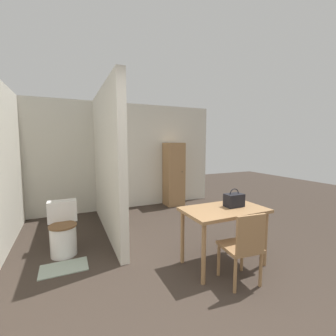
# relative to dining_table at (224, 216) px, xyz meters

# --- Properties ---
(wall_back) EXTENTS (4.88, 0.12, 2.50)m
(wall_back) POSITION_rel_dining_table_xyz_m (-0.70, 3.10, 0.60)
(wall_back) COLOR beige
(wall_back) RESTS_ON ground_plane
(partition_wall) EXTENTS (0.12, 2.54, 2.50)m
(partition_wall) POSITION_rel_dining_table_xyz_m (-1.18, 1.77, 0.60)
(partition_wall) COLOR beige
(partition_wall) RESTS_ON ground_plane
(dining_table) EXTENTS (1.06, 0.62, 0.75)m
(dining_table) POSITION_rel_dining_table_xyz_m (0.00, 0.00, 0.00)
(dining_table) COLOR #997047
(dining_table) RESTS_ON ground_plane
(wooden_chair) EXTENTS (0.43, 0.43, 0.84)m
(wooden_chair) POSITION_rel_dining_table_xyz_m (-0.07, -0.43, -0.19)
(wooden_chair) COLOR #997047
(wooden_chair) RESTS_ON ground_plane
(toilet) EXTENTS (0.40, 0.52, 0.73)m
(toilet) POSITION_rel_dining_table_xyz_m (-1.91, 1.20, -0.33)
(toilet) COLOR white
(toilet) RESTS_ON ground_plane
(handbag) EXTENTS (0.24, 0.15, 0.24)m
(handbag) POSITION_rel_dining_table_xyz_m (0.17, 0.02, 0.19)
(handbag) COLOR black
(handbag) RESTS_ON dining_table
(wooden_cabinet) EXTENTS (0.45, 0.44, 1.58)m
(wooden_cabinet) POSITION_rel_dining_table_xyz_m (0.64, 2.81, 0.14)
(wooden_cabinet) COLOR #997047
(wooden_cabinet) RESTS_ON ground_plane
(bath_mat) EXTENTS (0.57, 0.35, 0.01)m
(bath_mat) POSITION_rel_dining_table_xyz_m (-1.91, 0.75, -0.64)
(bath_mat) COLOR #99A899
(bath_mat) RESTS_ON ground_plane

